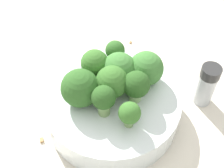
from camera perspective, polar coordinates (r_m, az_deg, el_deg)
The scene contains 15 objects.
ground_plane at distance 0.54m, azimuth 0.00°, elevation -5.58°, with size 3.00×3.00×0.00m, color beige.
bowl at distance 0.52m, azimuth 0.00°, elevation -3.98°, with size 0.22×0.22×0.05m, color silver.
broccoli_floret_0 at distance 0.47m, azimuth 0.18°, elevation -0.08°, with size 0.05×0.05×0.06m.
broccoli_floret_1 at distance 0.50m, azimuth -3.17°, elevation 3.68°, with size 0.05×0.05×0.06m.
broccoli_floret_2 at distance 0.50m, azimuth 6.23°, elevation 2.80°, with size 0.06×0.06×0.06m.
broccoli_floret_3 at distance 0.45m, azimuth -1.86°, elevation -2.69°, with size 0.04×0.04×0.06m.
broccoli_floret_4 at distance 0.52m, azimuth 0.56°, elevation 5.94°, with size 0.03×0.03×0.05m.
broccoli_floret_5 at distance 0.49m, azimuth 1.36°, elevation 2.55°, with size 0.06×0.06×0.06m.
broccoli_floret_6 at distance 0.47m, azimuth 4.46°, elevation -0.27°, with size 0.04×0.04×0.06m.
broccoli_floret_7 at distance 0.47m, azimuth -5.82°, elevation -0.78°, with size 0.06×0.06×0.06m.
broccoli_floret_8 at distance 0.44m, azimuth 3.23°, elevation -5.44°, with size 0.03×0.03×0.05m.
pepper_shaker at distance 0.55m, azimuth 16.88°, elevation -0.16°, with size 0.03×0.03×0.08m.
almond_crumb_1 at distance 0.66m, azimuth 3.41°, elevation 7.70°, with size 0.01×0.00×0.01m, color olive.
almond_crumb_2 at distance 0.52m, azimuth -12.78°, elevation -9.86°, with size 0.01×0.01×0.01m, color #AD7F4C.
almond_crumb_3 at distance 0.59m, azimuth 10.65°, elevation 0.96°, with size 0.01×0.00×0.01m, color tan.
Camera 1 is at (-0.29, -0.11, 0.44)m, focal length 50.00 mm.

